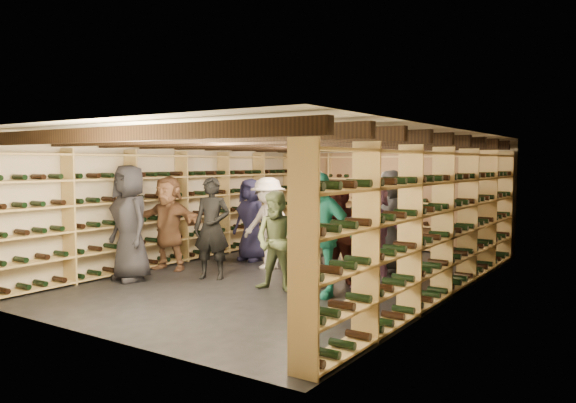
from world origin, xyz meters
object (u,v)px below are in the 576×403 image
Objects in this scene: crate_stack_left at (346,238)px; person_11 at (372,233)px; person_8 at (340,234)px; person_12 at (392,221)px; person_0 at (130,223)px; person_10 at (359,233)px; person_2 at (278,241)px; person_5 at (168,223)px; person_1 at (212,228)px; person_6 at (251,220)px; person_4 at (320,235)px; person_7 at (311,229)px; crate_stack_right at (357,249)px; person_3 at (309,223)px; crate_loose at (403,255)px; person_9 at (268,223)px.

person_11 is at bearing -55.23° from crate_stack_left.
person_8 is 0.89× the size of person_12.
person_0 is (-1.73, -4.25, 0.61)m from crate_stack_left.
person_2 is at bearing -132.39° from person_10.
person_2 is 0.89× the size of person_5.
person_1 is 1.80m from person_6.
person_1 reaches higher than person_8.
person_5 is at bearing 149.39° from person_1.
person_4 is at bearing -123.06° from person_11.
person_7 reaches higher than person_10.
crate_stack_left is 2.01m from person_12.
crate_stack_right is 0.38× the size of person_4.
person_4 reaches higher than crate_stack_left.
crate_stack_left is 0.38× the size of person_12.
person_6 reaches higher than person_2.
person_3 is at bearing 86.11° from person_2.
person_8 reaches higher than crate_stack_left.
person_12 is at bearing 79.53° from person_8.
person_11 is (0.80, 0.48, -0.07)m from person_7.
person_12 reaches higher than person_1.
person_4 reaches higher than crate_loose.
person_0 is at bearing -162.66° from person_11.
person_10 is 0.84× the size of person_12.
person_12 reaches higher than person_10.
person_2 reaches higher than crate_stack_left.
person_3 is (-0.24, -1.27, 0.58)m from crate_stack_right.
person_3 is at bearing -100.86° from crate_stack_right.
person_7 is (2.23, -1.40, 0.11)m from person_6.
person_0 is 2.42m from person_9.
person_7 is at bearing -11.70° from person_1.
person_5 is 3.99m from person_12.
person_8 is 0.55m from person_10.
person_1 reaches higher than person_10.
crate_loose is at bearing 72.29° from person_2.
person_8 is at bearing -89.07° from crate_loose.
person_7 is at bearing -117.02° from person_8.
crate_loose is 0.30× the size of person_1.
person_7 is at bearing -85.00° from crate_stack_right.
crate_stack_right is 1.07m from person_10.
crate_stack_left is at bearing 166.49° from person_12.
crate_loose is 2.95m from person_9.
person_9 is (-1.69, 0.38, 0.03)m from person_8.
person_12 is at bearing 56.83° from person_0.
person_3 is 1.01× the size of person_7.
person_4 is 1.43m from person_10.
person_5 reaches higher than crate_loose.
person_12 is (0.27, 1.41, 0.09)m from person_8.
crate_stack_left is at bearing 105.60° from person_4.
person_4 is at bearing -57.97° from person_3.
person_8 is (1.25, -2.59, 0.46)m from crate_stack_left.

